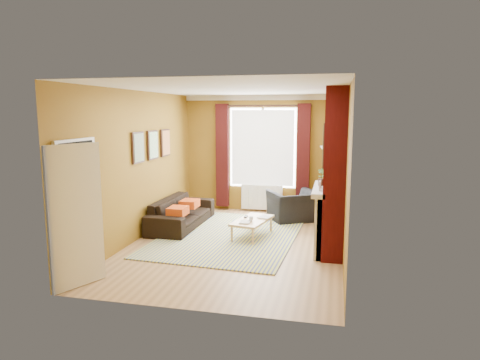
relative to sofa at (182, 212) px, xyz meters
The scene contains 12 objects.
ground 1.71m from the sofa, 32.53° to the right, with size 5.50×5.50×0.00m, color olive.
room_walls 2.41m from the sofa, 16.96° to the right, with size 3.82×5.54×2.83m.
striped_rug 1.30m from the sofa, 22.74° to the right, with size 2.74×3.66×0.02m.
sofa is the anchor object (origin of this frame).
armchair 2.49m from the sofa, 24.16° to the left, with size 1.02×0.89×0.66m, color black.
coffee_table 1.68m from the sofa, 15.42° to the right, with size 0.73×1.15×0.35m.
wicker_stool 2.21m from the sofa, 35.50° to the left, with size 0.47×0.47×0.46m.
floor_lamp 3.33m from the sofa, 23.14° to the left, with size 0.31×0.31×1.67m.
book_a 1.61m from the sofa, 26.77° to the right, with size 0.19×0.26×0.02m, color #999999.
book_b 1.74m from the sofa, ahead, with size 0.23×0.31×0.02m, color #999999.
mug 1.73m from the sofa, 20.22° to the right, with size 0.09×0.09×0.09m, color #999999.
tv_remote 1.49m from the sofa, 11.37° to the right, with size 0.06×0.18×0.02m.
Camera 1 is at (1.74, -7.42, 2.41)m, focal length 32.00 mm.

